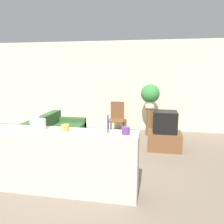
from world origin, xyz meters
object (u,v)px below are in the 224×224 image
wooden_chair (117,117)px  potted_plant (150,94)px  decorative_bowl (38,125)px  television (165,122)px  couch (57,136)px

wooden_chair → potted_plant: potted_plant is taller
potted_plant → decorative_bowl: (-1.64, -3.21, -0.13)m
television → potted_plant: 1.27m
couch → potted_plant: size_ratio=2.53×
potted_plant → television: bearing=-72.4°
television → potted_plant: (-0.35, 1.12, 0.50)m
potted_plant → decorative_bowl: bearing=-117.1°
couch → wooden_chair: size_ratio=1.76×
couch → decorative_bowl: decorative_bowl is taller
couch → wooden_chair: (1.25, 1.34, 0.23)m
television → potted_plant: bearing=107.6°
couch → wooden_chair: wooden_chair is taller
couch → wooden_chair: 1.85m
television → wooden_chair: wooden_chair is taller
wooden_chair → couch: bearing=-133.0°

